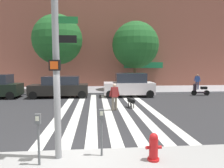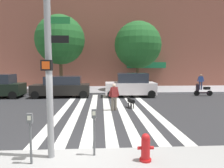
{
  "view_description": "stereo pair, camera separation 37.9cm",
  "coord_description": "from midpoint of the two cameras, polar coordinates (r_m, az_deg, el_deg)",
  "views": [
    {
      "loc": [
        0.4,
        -6.08,
        2.75
      ],
      "look_at": [
        1.49,
        6.78,
        1.54
      ],
      "focal_mm": 32.26,
      "sensor_mm": 36.0,
      "label": 1
    },
    {
      "loc": [
        0.78,
        -6.1,
        2.75
      ],
      "look_at": [
        1.49,
        6.78,
        1.54
      ],
      "focal_mm": 32.26,
      "sensor_mm": 36.0,
      "label": 2
    }
  ],
  "objects": [
    {
      "name": "pedestrian_bystander",
      "position": [
        23.35,
        24.27,
        0.79
      ],
      "size": [
        0.69,
        0.36,
        1.64
      ],
      "color": "#282D4C",
      "rests_on": "sidewalk_far"
    },
    {
      "name": "parked_car_third_in_line",
      "position": [
        17.67,
        5.96,
        -0.36
      ],
      "size": [
        4.37,
        2.14,
        2.05
      ],
      "color": "silver",
      "rests_on": "ground_plane"
    },
    {
      "name": "parking_meter_second_along",
      "position": [
        5.87,
        -3.22,
        -11.7
      ],
      "size": [
        0.14,
        0.11,
        1.36
      ],
      "color": "#515456",
      "rests_on": "sidewalk_near"
    },
    {
      "name": "street_tree_middle",
      "position": [
        21.46,
        7.82,
        10.89
      ],
      "size": [
        4.85,
        4.85,
        7.12
      ],
      "color": "#4C3823",
      "rests_on": "sidewalk_far"
    },
    {
      "name": "street_tree_nearest",
      "position": [
        21.37,
        -13.97,
        12.03
      ],
      "size": [
        4.96,
        4.96,
        7.63
      ],
      "color": "#4C3823",
      "rests_on": "sidewalk_far"
    },
    {
      "name": "dog_on_leash",
      "position": [
        13.07,
        6.18,
        -4.83
      ],
      "size": [
        0.46,
        0.98,
        0.65
      ],
      "color": "black",
      "rests_on": "ground_plane"
    },
    {
      "name": "traffic_light_pole",
      "position": [
        5.71,
        -15.93,
        12.9
      ],
      "size": [
        0.74,
        0.46,
        5.8
      ],
      "color": "gray",
      "rests_on": "sidewalk_near"
    },
    {
      "name": "fire_hydrant",
      "position": [
        5.83,
        11.43,
        -17.25
      ],
      "size": [
        0.44,
        0.32,
        0.76
      ],
      "color": "red",
      "rests_on": "sidewalk_near"
    },
    {
      "name": "parking_meter_curbside",
      "position": [
        5.73,
        -20.36,
        -12.49
      ],
      "size": [
        0.14,
        0.11,
        1.36
      ],
      "color": "#515456",
      "rests_on": "sidewalk_near"
    },
    {
      "name": "ground_plane",
      "position": [
        12.77,
        -5.78,
        -7.1
      ],
      "size": [
        160.0,
        160.0,
        0.0
      ],
      "primitive_type": "plane",
      "color": "#2B2B2D"
    },
    {
      "name": "sidewalk_far",
      "position": [
        21.99,
        -4.68,
        -1.63
      ],
      "size": [
        80.0,
        6.0,
        0.15
      ],
      "primitive_type": "cube",
      "color": "#949297",
      "rests_on": "ground_plane"
    },
    {
      "name": "parked_scooter",
      "position": [
        19.85,
        24.95,
        -1.7
      ],
      "size": [
        1.63,
        0.5,
        1.11
      ],
      "color": "black",
      "rests_on": "ground_plane"
    },
    {
      "name": "parked_car_behind_first",
      "position": [
        17.75,
        -13.48,
        -0.77
      ],
      "size": [
        4.89,
        2.01,
        1.8
      ],
      "color": "black",
      "rests_on": "ground_plane"
    },
    {
      "name": "pedestrian_dog_walker",
      "position": [
        12.21,
        1.47,
        -3.23
      ],
      "size": [
        0.7,
        0.35,
        1.64
      ],
      "color": "#6B6051",
      "rests_on": "ground_plane"
    },
    {
      "name": "crosswalk_stripes",
      "position": [
        12.77,
        -0.55,
        -7.05
      ],
      "size": [
        5.85,
        12.13,
        0.01
      ],
      "color": "silver",
      "rests_on": "ground_plane"
    }
  ]
}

